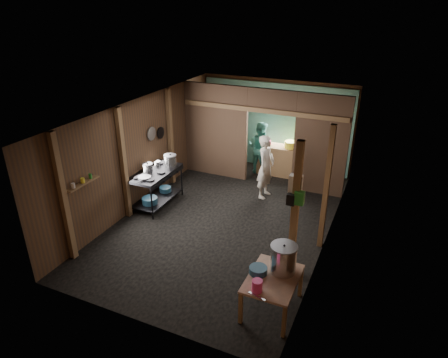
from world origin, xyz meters
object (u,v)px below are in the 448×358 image
at_px(stock_pot, 283,259).
at_px(gas_range, 156,188).
at_px(yellow_tub, 290,145).
at_px(prep_table, 272,293).
at_px(stove_pot_large, 170,161).
at_px(cook, 266,167).
at_px(pink_bucket, 257,286).

bearing_deg(stock_pot, gas_range, 151.15).
distance_m(stock_pot, yellow_tub, 5.26).
bearing_deg(prep_table, gas_range, 148.00).
xyz_separation_m(prep_table, stove_pot_large, (-3.54, 2.77, 0.70)).
xyz_separation_m(stove_pot_large, cook, (2.12, 1.06, -0.20)).
distance_m(stove_pot_large, pink_bucket, 4.67).
height_order(pink_bucket, yellow_tub, yellow_tub).
bearing_deg(yellow_tub, stove_pot_large, -132.27).
bearing_deg(stock_pot, stove_pot_large, 145.01).
xyz_separation_m(stock_pot, yellow_tub, (-1.30, 5.10, 0.08)).
relative_size(prep_table, stock_pot, 2.10).
xyz_separation_m(prep_table, yellow_tub, (-1.21, 5.32, 0.63)).
xyz_separation_m(gas_range, cook, (2.29, 1.50, 0.38)).
height_order(yellow_tub, cook, cook).
height_order(stock_pot, cook, cook).
distance_m(pink_bucket, cook, 4.42).
xyz_separation_m(stove_pot_large, pink_bucket, (3.41, -3.17, -0.29)).
height_order(prep_table, yellow_tub, yellow_tub).
relative_size(gas_range, cook, 0.91).
distance_m(stove_pot_large, yellow_tub, 3.46).
height_order(gas_range, cook, cook).
bearing_deg(pink_bucket, yellow_tub, 100.74).
bearing_deg(stock_pot, pink_bucket, -108.94).
relative_size(prep_table, cook, 0.66).
xyz_separation_m(pink_bucket, yellow_tub, (-1.09, 5.73, 0.21)).
bearing_deg(stock_pot, prep_table, -111.34).
bearing_deg(pink_bucket, stock_pot, 71.06).
bearing_deg(stove_pot_large, stock_pot, -34.99).
xyz_separation_m(gas_range, stock_pot, (3.80, -2.09, 0.43)).
bearing_deg(stove_pot_large, pink_bucket, -42.87).
height_order(stove_pot_large, yellow_tub, stove_pot_large).
height_order(stove_pot_large, stock_pot, stove_pot_large).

